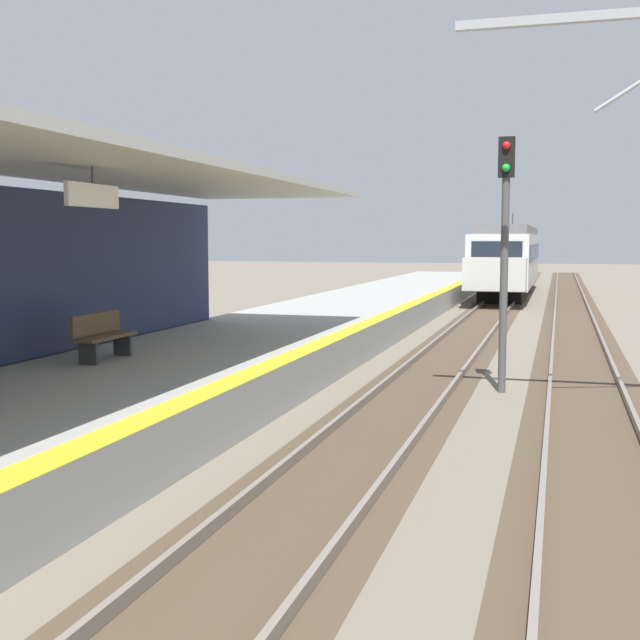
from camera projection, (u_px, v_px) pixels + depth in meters
name	position (u px, v px, depth m)	size (l,w,h in m)	color
station_platform	(236.00, 356.00, 18.90)	(5.00, 80.00, 0.91)	#999993
track_pair_nearest_platform	(447.00, 357.00, 21.52)	(2.34, 120.00, 0.16)	#4C3D2D
track_pair_middle	(581.00, 362.00, 20.56)	(2.34, 120.00, 0.16)	#4C3D2D
approaching_train	(508.00, 257.00, 45.77)	(2.93, 19.60, 4.76)	silver
rail_signal_post	(505.00, 237.00, 16.42)	(0.32, 0.34, 5.20)	#4C4C4C
platform_bench	(102.00, 335.00, 15.13)	(0.45, 1.60, 0.88)	brown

